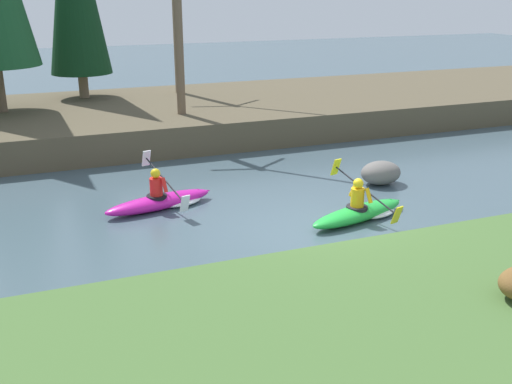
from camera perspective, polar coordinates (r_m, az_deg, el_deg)
The scene contains 8 objects.
ground_plane at distance 12.86m, azimuth 5.41°, elevation -4.00°, with size 90.00×90.00×0.00m, color #425660.
riverbank_near at distance 8.68m, azimuth 22.82°, elevation -15.10°, with size 44.00×7.26×0.70m.
riverbank_far at distance 22.46m, azimuth -7.02°, elevation 7.25°, with size 44.00×8.09×0.98m.
bare_tree_upstream at distance 19.98m, azimuth -7.41°, elevation 15.96°, with size 3.54×3.50×6.42m.
bare_tree_mid_upstream at distance 24.21m, azimuth -7.63°, elevation 17.14°, with size 3.86×3.81×7.03m.
kayaker_lead at distance 13.73m, azimuth 10.04°, elevation -1.80°, with size 2.77×2.04×1.20m.
kayaker_middle at distance 14.39m, azimuth -8.81°, elevation -0.75°, with size 2.78×2.05×1.20m.
boulder_midstream at distance 16.25m, azimuth 11.80°, elevation 1.80°, with size 1.10×0.86×0.62m.
Camera 1 is at (-5.42, -10.53, 5.00)m, focal length 42.00 mm.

